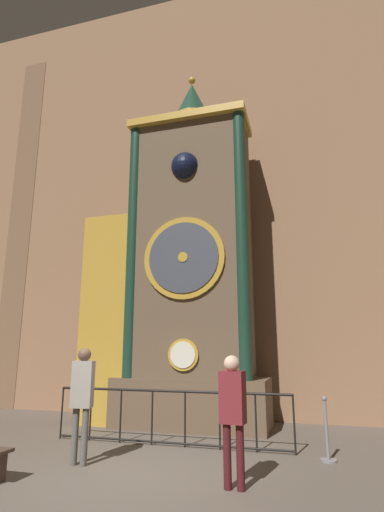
{
  "coord_description": "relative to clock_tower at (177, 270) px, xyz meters",
  "views": [
    {
      "loc": [
        2.8,
        -5.82,
        1.86
      ],
      "look_at": [
        -0.04,
        3.95,
        4.19
      ],
      "focal_mm": 28.0,
      "sensor_mm": 36.0,
      "label": 1
    }
  ],
  "objects": [
    {
      "name": "stanchion_post",
      "position": [
        3.4,
        -2.14,
        -3.5
      ],
      "size": [
        0.28,
        0.28,
        1.04
      ],
      "color": "gray",
      "rests_on": "ground_plane"
    },
    {
      "name": "clock_tower",
      "position": [
        0.0,
        0.0,
        0.0
      ],
      "size": [
        4.73,
        1.81,
        9.54
      ],
      "color": "brown",
      "rests_on": "ground_plane"
    },
    {
      "name": "ground_plane",
      "position": [
        0.43,
        -3.92,
        -3.84
      ],
      "size": [
        28.0,
        28.0,
        0.0
      ],
      "primitive_type": "plane",
      "color": "brown"
    },
    {
      "name": "visitor_near",
      "position": [
        -0.5,
        -3.51,
        -2.72
      ],
      "size": [
        0.38,
        0.29,
        1.85
      ],
      "rotation": [
        0.0,
        0.0,
        0.22
      ],
      "color": "#58554F",
      "rests_on": "ground_plane"
    },
    {
      "name": "railing_fence",
      "position": [
        0.46,
        -1.88,
        -3.26
      ],
      "size": [
        4.83,
        0.05,
        1.04
      ],
      "color": "black",
      "rests_on": "ground_plane"
    },
    {
      "name": "cathedral_back_wall",
      "position": [
        0.35,
        1.42,
        3.03
      ],
      "size": [
        24.0,
        0.32,
        13.77
      ],
      "color": "#936B4C",
      "rests_on": "ground_plane"
    },
    {
      "name": "visitor_far",
      "position": [
        2.14,
        -3.93,
        -2.78
      ],
      "size": [
        0.37,
        0.27,
        1.75
      ],
      "rotation": [
        0.0,
        0.0,
        -0.15
      ],
      "color": "#461518",
      "rests_on": "ground_plane"
    }
  ]
}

